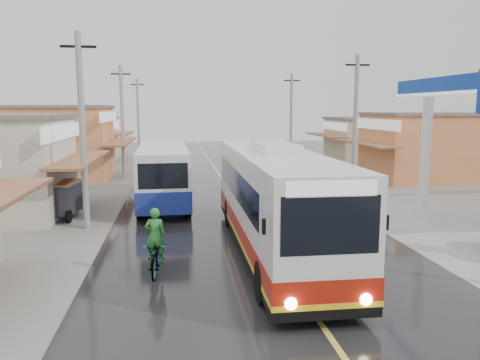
{
  "coord_description": "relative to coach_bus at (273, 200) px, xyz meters",
  "views": [
    {
      "loc": [
        -3.28,
        -10.81,
        4.97
      ],
      "look_at": [
        -0.65,
        8.05,
        2.05
      ],
      "focal_mm": 35.0,
      "sensor_mm": 36.0,
      "label": 1
    }
  ],
  "objects": [
    {
      "name": "coach_bus",
      "position": [
        0.0,
        0.0,
        0.0
      ],
      "size": [
        2.89,
        12.26,
        3.82
      ],
      "rotation": [
        0.0,
        0.0,
        -0.01
      ],
      "color": "silver",
      "rests_on": "road"
    },
    {
      "name": "second_bus",
      "position": [
        -3.97,
        8.9,
        -0.22
      ],
      "size": [
        2.68,
        9.14,
        3.01
      ],
      "rotation": [
        0.0,
        0.0,
        0.03
      ],
      "color": "silver",
      "rests_on": "road"
    },
    {
      "name": "ground",
      "position": [
        -0.05,
        -4.7,
        -1.84
      ],
      "size": [
        120.0,
        120.0,
        0.0
      ],
      "primitive_type": "plane",
      "color": "slate",
      "rests_on": "ground"
    },
    {
      "name": "utility_poles_left",
      "position": [
        -7.05,
        11.3,
        -1.84
      ],
      "size": [
        1.6,
        50.0,
        8.0
      ],
      "primitive_type": null,
      "color": "gray",
      "rests_on": "ground"
    },
    {
      "name": "centre_line",
      "position": [
        -0.05,
        10.3,
        -1.82
      ],
      "size": [
        0.15,
        90.0,
        0.01
      ],
      "primitive_type": "cube",
      "color": "#D8CC4C",
      "rests_on": "road"
    },
    {
      "name": "shopfronts_left",
      "position": [
        -13.05,
        13.3,
        -1.84
      ],
      "size": [
        11.0,
        44.0,
        5.2
      ],
      "primitive_type": null,
      "color": "tan",
      "rests_on": "ground"
    },
    {
      "name": "utility_poles_right",
      "position": [
        6.95,
        10.3,
        -1.84
      ],
      "size": [
        1.6,
        36.0,
        8.0
      ],
      "primitive_type": null,
      "color": "gray",
      "rests_on": "ground"
    },
    {
      "name": "road",
      "position": [
        -0.05,
        10.3,
        -1.83
      ],
      "size": [
        12.0,
        90.0,
        0.02
      ],
      "primitive_type": "cube",
      "color": "black",
      "rests_on": "ground"
    },
    {
      "name": "tricycle_near",
      "position": [
        -8.49,
        6.25,
        -0.87
      ],
      "size": [
        1.72,
        2.38,
        1.7
      ],
      "rotation": [
        0.0,
        0.0,
        -0.14
      ],
      "color": "#26262D",
      "rests_on": "ground"
    },
    {
      "name": "cyclist",
      "position": [
        -3.96,
        -1.66,
        -1.16
      ],
      "size": [
        0.79,
        1.97,
        2.08
      ],
      "rotation": [
        0.0,
        0.0,
        -0.06
      ],
      "color": "black",
      "rests_on": "ground"
    }
  ]
}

